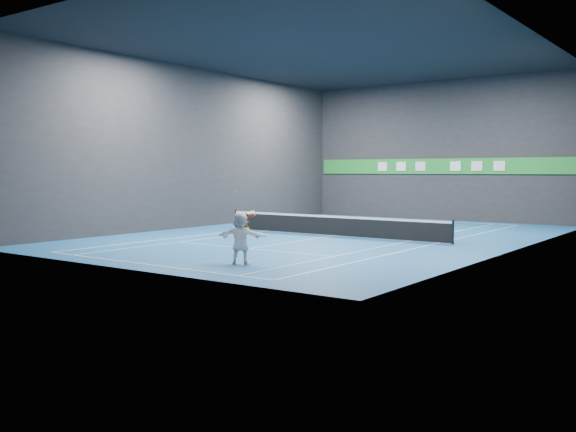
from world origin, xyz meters
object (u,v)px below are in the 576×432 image
Objects in this scene: tennis_net at (332,225)px; tennis_racket at (251,217)px; player at (241,238)px; tennis_ball at (236,191)px.

tennis_racket is (3.01, -9.94, 1.09)m from tennis_net.
player is 25.48× the size of tennis_ball.
tennis_racket is at bearing -73.14° from tennis_net.
tennis_ball reaches higher than tennis_net.
tennis_ball is at bearing -55.27° from player.
tennis_ball reaches higher than tennis_racket.
tennis_net is at bearing -100.01° from player.
player is at bearing -30.62° from tennis_ball.
player is 0.84m from tennis_racket.
tennis_racket is (0.40, 0.05, 0.73)m from player.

